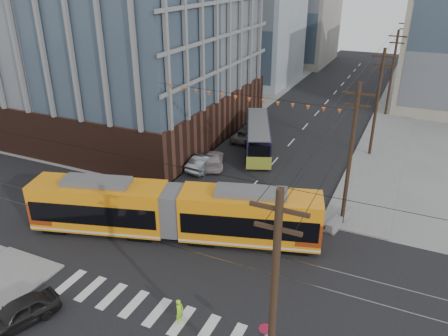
# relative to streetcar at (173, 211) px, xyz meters

# --- Properties ---
(ground) EXTENTS (160.00, 160.00, 0.00)m
(ground) POSITION_rel_streetcar_xyz_m (2.36, -4.28, -2.01)
(ground) COLOR slate
(office_building) EXTENTS (30.00, 25.00, 28.60)m
(office_building) POSITION_rel_streetcar_xyz_m (-19.64, 18.72, 12.29)
(office_building) COLOR #381E16
(office_building) RESTS_ON ground
(bg_bldg_nw_near) EXTENTS (18.00, 16.00, 18.00)m
(bg_bldg_nw_near) POSITION_rel_streetcar_xyz_m (-14.64, 47.72, 6.99)
(bg_bldg_nw_near) COLOR #8C99A5
(bg_bldg_nw_near) RESTS_ON ground
(bg_bldg_nw_far) EXTENTS (16.00, 18.00, 20.00)m
(bg_bldg_nw_far) POSITION_rel_streetcar_xyz_m (-11.64, 67.72, 7.99)
(bg_bldg_nw_far) COLOR gray
(bg_bldg_nw_far) RESTS_ON ground
(utility_pole_near) EXTENTS (0.30, 0.30, 11.00)m
(utility_pole_near) POSITION_rel_streetcar_xyz_m (10.86, -10.28, 3.49)
(utility_pole_near) COLOR black
(utility_pole_near) RESTS_ON ground
(utility_pole_far) EXTENTS (0.30, 0.30, 11.00)m
(utility_pole_far) POSITION_rel_streetcar_xyz_m (10.86, 51.72, 3.49)
(utility_pole_far) COLOR black
(utility_pole_far) RESTS_ON ground
(streetcar) EXTENTS (20.85, 8.70, 4.02)m
(streetcar) POSITION_rel_streetcar_xyz_m (0.00, 0.00, 0.00)
(streetcar) COLOR orange
(streetcar) RESTS_ON ground
(city_bus) EXTENTS (6.40, 11.32, 3.18)m
(city_bus) POSITION_rel_streetcar_xyz_m (-0.29, 18.02, -0.42)
(city_bus) COLOR black
(city_bus) RESTS_ON ground
(black_sedan) EXTENTS (3.15, 4.64, 1.47)m
(black_sedan) POSITION_rel_streetcar_xyz_m (-3.22, -11.11, -1.28)
(black_sedan) COLOR black
(black_sedan) RESTS_ON ground
(parked_car_silver) EXTENTS (1.96, 4.78, 1.54)m
(parked_car_silver) POSITION_rel_streetcar_xyz_m (-3.25, 11.27, -1.24)
(parked_car_silver) COLOR gray
(parked_car_silver) RESTS_ON ground
(parked_car_white) EXTENTS (3.72, 5.16, 1.39)m
(parked_car_white) POSITION_rel_streetcar_xyz_m (-2.81, 12.32, -1.32)
(parked_car_white) COLOR #B3A5A5
(parked_car_white) RESTS_ON ground
(parked_car_grey) EXTENTS (2.51, 4.94, 1.34)m
(parked_car_grey) POSITION_rel_streetcar_xyz_m (-2.63, 20.37, -1.34)
(parked_car_grey) COLOR slate
(parked_car_grey) RESTS_ON ground
(pedestrian) EXTENTS (0.43, 0.60, 1.54)m
(pedestrian) POSITION_rel_streetcar_xyz_m (4.74, -7.39, -1.24)
(pedestrian) COLOR #ACFF2A
(pedestrian) RESTS_ON ground
(jersey_barrier) EXTENTS (1.58, 3.67, 0.72)m
(jersey_barrier) POSITION_rel_streetcar_xyz_m (10.66, 6.62, -1.65)
(jersey_barrier) COLOR slate
(jersey_barrier) RESTS_ON ground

